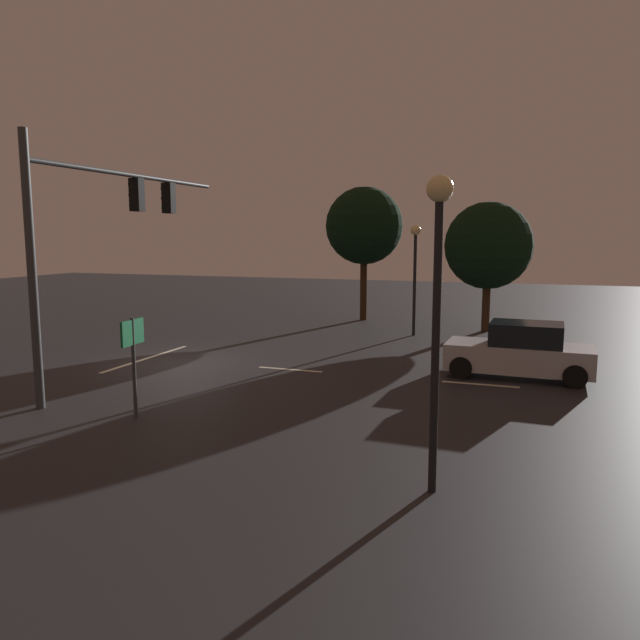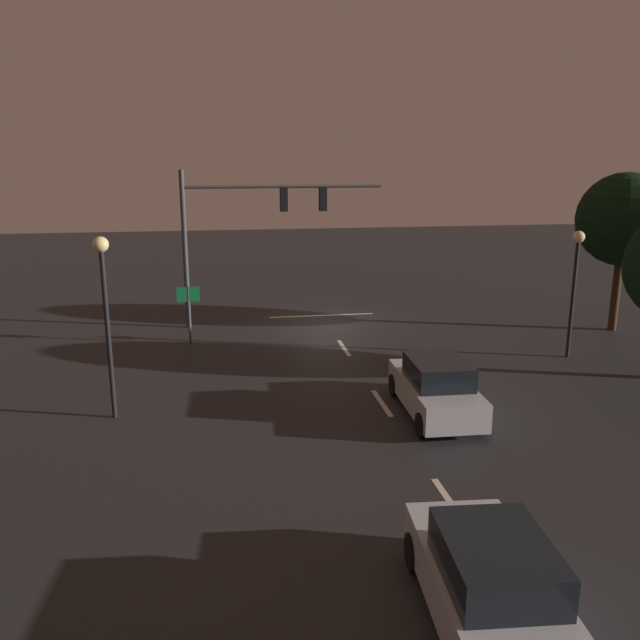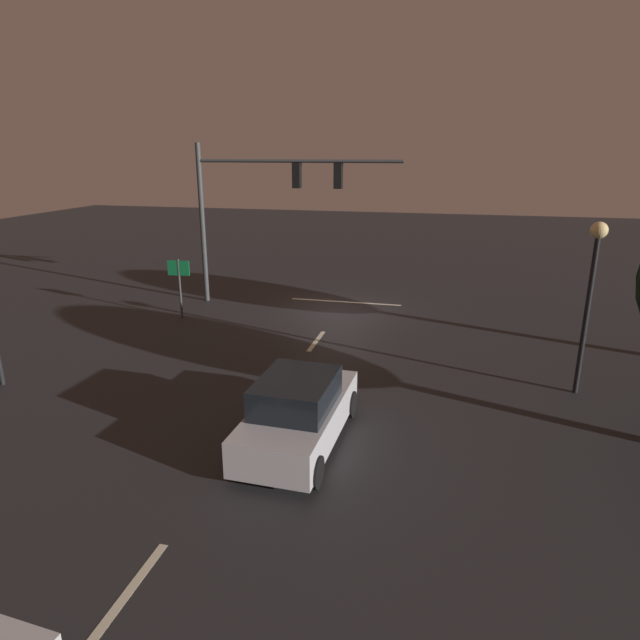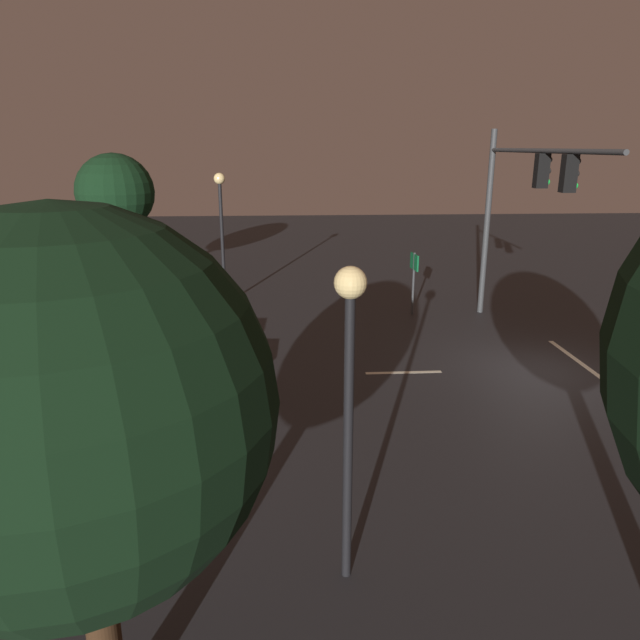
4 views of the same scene
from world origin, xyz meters
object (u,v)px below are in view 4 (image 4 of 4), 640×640
object	(u,v)px
car_approaching	(142,369)
tree_right_near	(115,193)
route_sign	(414,270)
street_lamp_left_kerb	(349,368)
street_lamp_right_kerb	(221,214)
traffic_signal_assembly	(519,194)
tree_left_near	(74,409)

from	to	relation	value
car_approaching	tree_right_near	distance (m)	14.05
route_sign	car_approaching	bearing A→B (deg)	130.65
street_lamp_left_kerb	street_lamp_right_kerb	xyz separation A→B (m)	(16.09, 3.33, 0.30)
traffic_signal_assembly	tree_right_near	xyz separation A→B (m)	(8.33, 15.18, -0.54)
traffic_signal_assembly	street_lamp_right_kerb	bearing A→B (deg)	65.74
street_lamp_left_kerb	tree_right_near	bearing A→B (deg)	22.89
traffic_signal_assembly	tree_right_near	world-z (taller)	traffic_signal_assembly
tree_right_near	car_approaching	bearing A→B (deg)	-163.59
route_sign	tree_right_near	bearing A→B (deg)	65.38
traffic_signal_assembly	tree_right_near	distance (m)	17.32
traffic_signal_assembly	route_sign	world-z (taller)	traffic_signal_assembly
traffic_signal_assembly	street_lamp_left_kerb	bearing A→B (deg)	149.51
traffic_signal_assembly	street_lamp_left_kerb	size ratio (longest dim) A/B	1.83
car_approaching	route_sign	bearing A→B (deg)	-49.35
street_lamp_left_kerb	car_approaching	bearing A→B (deg)	33.73
street_lamp_right_kerb	route_sign	xyz separation A→B (m)	(-1.93, -7.37, -1.93)
street_lamp_left_kerb	street_lamp_right_kerb	world-z (taller)	street_lamp_right_kerb
car_approaching	street_lamp_right_kerb	distance (m)	9.80
traffic_signal_assembly	tree_left_near	world-z (taller)	traffic_signal_assembly
street_lamp_left_kerb	street_lamp_right_kerb	distance (m)	16.44
street_lamp_left_kerb	route_sign	world-z (taller)	street_lamp_left_kerb
tree_left_near	car_approaching	bearing A→B (deg)	10.53
route_sign	tree_right_near	world-z (taller)	tree_right_near
street_lamp_left_kerb	tree_left_near	bearing A→B (deg)	127.39
car_approaching	tree_left_near	size ratio (longest dim) A/B	0.76
traffic_signal_assembly	tree_left_near	distance (m)	16.81
traffic_signal_assembly	route_sign	distance (m)	4.87
traffic_signal_assembly	street_lamp_left_kerb	xyz separation A→B (m)	(-11.53, 6.79, -1.41)
tree_right_near	street_lamp_left_kerb	bearing A→B (deg)	-157.11
street_lamp_left_kerb	tree_right_near	xyz separation A→B (m)	(19.86, 8.39, 0.87)
car_approaching	tree_left_near	xyz separation A→B (m)	(-8.99, -1.67, 3.07)
tree_left_near	route_sign	bearing A→B (deg)	-22.91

